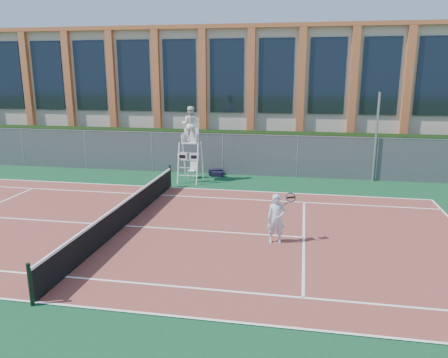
% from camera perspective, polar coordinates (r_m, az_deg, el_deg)
% --- Properties ---
extents(ground, '(120.00, 120.00, 0.00)m').
position_cam_1_polar(ground, '(16.33, -12.83, -6.07)').
color(ground, '#233814').
extents(apron, '(36.00, 20.00, 0.01)m').
position_cam_1_polar(apron, '(17.19, -11.54, -4.96)').
color(apron, '#0E3E21').
rests_on(apron, ground).
extents(tennis_court, '(23.77, 10.97, 0.02)m').
position_cam_1_polar(tennis_court, '(16.32, -12.83, -6.01)').
color(tennis_court, brown).
rests_on(tennis_court, apron).
extents(tennis_net, '(0.10, 11.30, 1.10)m').
position_cam_1_polar(tennis_net, '(16.15, -12.93, -4.28)').
color(tennis_net, black).
rests_on(tennis_net, ground).
extents(fence, '(40.00, 0.06, 2.20)m').
position_cam_1_polar(fence, '(24.10, -4.86, 3.37)').
color(fence, '#595E60').
rests_on(fence, ground).
extents(hedge, '(40.00, 1.40, 2.20)m').
position_cam_1_polar(hedge, '(25.24, -4.15, 3.86)').
color(hedge, black).
rests_on(hedge, ground).
extents(building, '(45.00, 10.60, 8.22)m').
position_cam_1_polar(building, '(32.65, -0.73, 11.54)').
color(building, '#BDB19C').
rests_on(building, ground).
extents(steel_pole, '(0.12, 0.12, 4.49)m').
position_cam_1_polar(steel_pole, '(23.29, 19.24, 5.14)').
color(steel_pole, '#9EA0A5').
rests_on(steel_pole, ground).
extents(umpire_chair, '(1.08, 1.65, 3.85)m').
position_cam_1_polar(umpire_chair, '(22.00, -4.45, 6.89)').
color(umpire_chair, white).
rests_on(umpire_chair, ground).
extents(plastic_chair, '(0.47, 0.48, 0.85)m').
position_cam_1_polar(plastic_chair, '(23.01, -4.09, 1.38)').
color(plastic_chair, silver).
rests_on(plastic_chair, apron).
extents(sports_bag_near, '(0.79, 0.58, 0.31)m').
position_cam_1_polar(sports_bag_near, '(23.63, -1.12, 0.89)').
color(sports_bag_near, black).
rests_on(sports_bag_near, apron).
extents(sports_bag_far, '(0.66, 0.30, 0.26)m').
position_cam_1_polar(sports_bag_far, '(23.28, -0.91, 0.63)').
color(sports_bag_far, black).
rests_on(sports_bag_far, apron).
extents(tennis_player, '(0.93, 0.65, 1.64)m').
position_cam_1_polar(tennis_player, '(14.25, 6.86, -5.16)').
color(tennis_player, '#B0BCD4').
rests_on(tennis_player, tennis_court).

